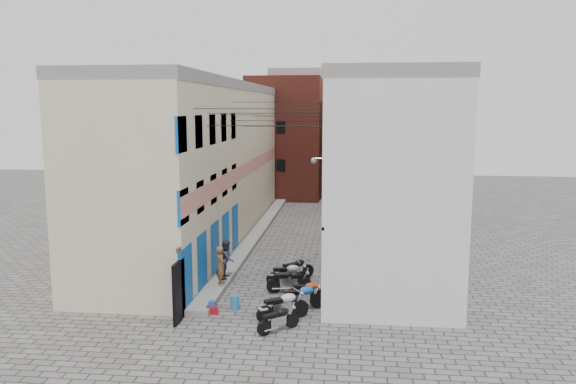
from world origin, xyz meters
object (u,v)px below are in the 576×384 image
(motorcycle_e, at_px, (290,280))
(person_a, at_px, (221,266))
(water_jug_far, at_px, (235,303))
(motorcycle_b, at_px, (283,304))
(red_crate, at_px, (212,310))
(motorcycle_d, at_px, (307,291))
(water_jug_near, at_px, (212,307))
(motorcycle_f, at_px, (288,273))
(motorcycle_a, at_px, (278,318))
(motorcycle_g, at_px, (296,268))
(motorcycle_c, at_px, (301,296))
(person_b, at_px, (227,259))

(motorcycle_e, height_order, person_a, person_a)
(water_jug_far, bearing_deg, motorcycle_b, -24.54)
(water_jug_far, bearing_deg, red_crate, -147.17)
(motorcycle_d, xyz_separation_m, water_jug_near, (-3.40, -1.47, -0.28))
(motorcycle_f, distance_m, water_jug_near, 4.34)
(motorcycle_b, relative_size, motorcycle_e, 1.06)
(motorcycle_a, distance_m, red_crate, 3.04)
(motorcycle_g, height_order, water_jug_near, motorcycle_g)
(water_jug_far, bearing_deg, motorcycle_e, 48.70)
(motorcycle_d, relative_size, motorcycle_e, 0.90)
(motorcycle_c, height_order, motorcycle_d, motorcycle_c)
(motorcycle_e, relative_size, person_a, 1.19)
(motorcycle_e, distance_m, motorcycle_g, 1.86)
(motorcycle_a, xyz_separation_m, motorcycle_f, (-0.23, 5.02, 0.06))
(motorcycle_d, relative_size, person_b, 1.05)
(motorcycle_e, relative_size, person_b, 1.16)
(motorcycle_b, height_order, water_jug_near, motorcycle_b)
(motorcycle_g, relative_size, water_jug_far, 3.54)
(motorcycle_e, height_order, water_jug_far, motorcycle_e)
(person_a, height_order, water_jug_far, person_a)
(motorcycle_f, relative_size, person_b, 1.13)
(water_jug_near, height_order, water_jug_far, water_jug_far)
(motorcycle_c, bearing_deg, person_b, -154.37)
(motorcycle_f, height_order, motorcycle_g, motorcycle_f)
(motorcycle_e, height_order, motorcycle_g, motorcycle_e)
(person_a, bearing_deg, motorcycle_b, -161.75)
(motorcycle_g, height_order, red_crate, motorcycle_g)
(motorcycle_e, xyz_separation_m, person_b, (-2.84, 0.98, 0.52))
(motorcycle_g, distance_m, red_crate, 5.22)
(motorcycle_b, relative_size, person_a, 1.25)
(motorcycle_b, xyz_separation_m, red_crate, (-2.68, 0.40, -0.45))
(motorcycle_c, relative_size, person_b, 1.15)
(motorcycle_c, height_order, person_a, person_a)
(red_crate, bearing_deg, motorcycle_f, 55.83)
(water_jug_near, bearing_deg, motorcycle_e, 44.91)
(motorcycle_f, relative_size, red_crate, 4.32)
(motorcycle_g, height_order, person_a, person_a)
(water_jug_far, bearing_deg, motorcycle_d, 20.48)
(motorcycle_g, relative_size, red_crate, 4.23)
(person_a, xyz_separation_m, red_crate, (0.28, -2.61, -0.93))
(person_b, distance_m, water_jug_far, 3.36)
(motorcycle_c, distance_m, motorcycle_e, 2.03)
(motorcycle_b, height_order, motorcycle_g, motorcycle_b)
(motorcycle_b, bearing_deg, person_a, -168.24)
(motorcycle_b, distance_m, person_b, 4.96)
(motorcycle_c, height_order, person_b, person_b)
(motorcycle_a, height_order, water_jug_near, motorcycle_a)
(motorcycle_d, height_order, motorcycle_e, motorcycle_e)
(motorcycle_d, height_order, water_jug_near, motorcycle_d)
(motorcycle_a, distance_m, person_a, 5.03)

